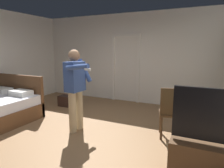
# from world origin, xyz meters

# --- Properties ---
(ground_plane) EXTENTS (6.36, 6.36, 0.00)m
(ground_plane) POSITION_xyz_m (0.00, 0.00, 0.00)
(ground_plane) COLOR olive
(wall_back) EXTENTS (6.02, 0.12, 2.77)m
(wall_back) POSITION_xyz_m (0.00, 2.94, 1.38)
(wall_back) COLOR silver
(wall_back) RESTS_ON ground_plane
(doorway_frame) EXTENTS (0.93, 0.08, 2.13)m
(doorway_frame) POSITION_xyz_m (0.04, 2.86, 1.22)
(doorway_frame) COLOR white
(doorway_frame) RESTS_ON ground_plane
(tv_flatscreen) EXTENTS (1.19, 0.40, 1.21)m
(tv_flatscreen) POSITION_xyz_m (2.59, -0.35, 0.35)
(tv_flatscreen) COLOR #4C331E
(tv_flatscreen) RESTS_ON ground_plane
(side_table) EXTENTS (0.68, 0.68, 0.70)m
(side_table) POSITION_xyz_m (2.28, 0.60, 0.48)
(side_table) COLOR brown
(side_table) RESTS_ON ground_plane
(laptop) EXTENTS (0.38, 0.39, 0.15)m
(laptop) POSITION_xyz_m (2.26, 0.56, 0.75)
(laptop) COLOR black
(laptop) RESTS_ON side_table
(bottle_on_table) EXTENTS (0.06, 0.06, 0.25)m
(bottle_on_table) POSITION_xyz_m (2.42, 0.52, 0.80)
(bottle_on_table) COLOR #3B481B
(bottle_on_table) RESTS_ON side_table
(wooden_chair) EXTENTS (0.51, 0.51, 0.99)m
(wooden_chair) POSITION_xyz_m (1.83, 0.66, 0.54)
(wooden_chair) COLOR #4C331E
(wooden_chair) RESTS_ON ground_plane
(person_blue_shirt) EXTENTS (0.68, 0.56, 1.67)m
(person_blue_shirt) POSITION_xyz_m (0.01, 0.21, 0.96)
(person_blue_shirt) COLOR tan
(person_blue_shirt) RESTS_ON ground_plane
(suitcase_dark) EXTENTS (0.51, 0.32, 0.31)m
(suitcase_dark) POSITION_xyz_m (-1.29, 1.56, 0.16)
(suitcase_dark) COLOR black
(suitcase_dark) RESTS_ON ground_plane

